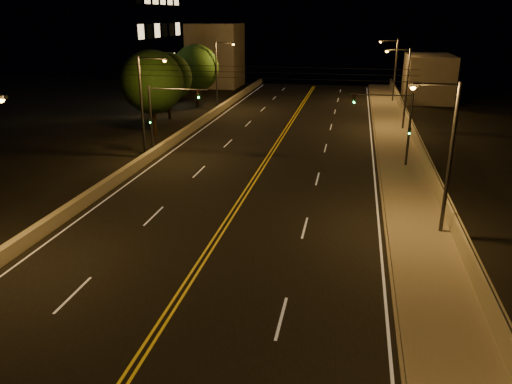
% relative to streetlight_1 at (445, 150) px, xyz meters
% --- Properties ---
extents(road, '(18.00, 120.00, 0.02)m').
position_rel_streetlight_1_xyz_m(road, '(-11.50, 0.11, -4.79)').
color(road, black).
rests_on(road, ground).
extents(sidewalk, '(3.60, 120.00, 0.30)m').
position_rel_streetlight_1_xyz_m(sidewalk, '(-0.70, 0.11, -4.65)').
color(sidewalk, gray).
rests_on(sidewalk, ground).
extents(curb, '(0.14, 120.00, 0.15)m').
position_rel_streetlight_1_xyz_m(curb, '(-2.57, 0.11, -4.73)').
color(curb, gray).
rests_on(curb, ground).
extents(parapet_wall, '(0.30, 120.00, 1.00)m').
position_rel_streetlight_1_xyz_m(parapet_wall, '(0.95, 0.11, -4.00)').
color(parapet_wall, '#A39E88').
rests_on(parapet_wall, sidewalk).
extents(jersey_barrier, '(0.45, 120.00, 0.78)m').
position_rel_streetlight_1_xyz_m(jersey_barrier, '(-20.86, 0.11, -4.41)').
color(jersey_barrier, '#A39E88').
rests_on(jersey_barrier, ground).
extents(distant_building_right, '(6.00, 10.00, 6.13)m').
position_rel_streetlight_1_xyz_m(distant_building_right, '(5.00, 47.00, -1.74)').
color(distant_building_right, gray).
rests_on(distant_building_right, ground).
extents(distant_building_left, '(8.00, 8.00, 9.93)m').
position_rel_streetlight_1_xyz_m(distant_building_left, '(-27.50, 55.27, 0.16)').
color(distant_building_left, gray).
rests_on(distant_building_left, ground).
extents(parapet_rail, '(0.06, 120.00, 0.06)m').
position_rel_streetlight_1_xyz_m(parapet_rail, '(0.95, 0.11, -3.47)').
color(parapet_rail, black).
rests_on(parapet_rail, parapet_wall).
extents(lane_markings, '(17.32, 116.00, 0.00)m').
position_rel_streetlight_1_xyz_m(lane_markings, '(-11.50, 0.04, -4.78)').
color(lane_markings, silver).
rests_on(lane_markings, road).
extents(streetlight_1, '(2.55, 0.28, 8.22)m').
position_rel_streetlight_1_xyz_m(streetlight_1, '(0.00, 0.00, 0.00)').
color(streetlight_1, '#2D2D33').
rests_on(streetlight_1, ground).
extents(streetlight_2, '(2.55, 0.28, 8.22)m').
position_rel_streetlight_1_xyz_m(streetlight_2, '(0.00, 26.09, 0.00)').
color(streetlight_2, '#2D2D33').
rests_on(streetlight_2, ground).
extents(streetlight_3, '(2.55, 0.28, 8.22)m').
position_rel_streetlight_1_xyz_m(streetlight_3, '(0.00, 43.77, 0.00)').
color(streetlight_3, '#2D2D33').
rests_on(streetlight_3, ground).
extents(streetlight_5, '(2.55, 0.28, 8.22)m').
position_rel_streetlight_1_xyz_m(streetlight_5, '(-21.39, 11.85, 0.00)').
color(streetlight_5, '#2D2D33').
rests_on(streetlight_5, ground).
extents(streetlight_6, '(2.55, 0.28, 8.22)m').
position_rel_streetlight_1_xyz_m(streetlight_6, '(-21.39, 34.65, 0.00)').
color(streetlight_6, '#2D2D33').
rests_on(streetlight_6, ground).
extents(traffic_signal_right, '(5.11, 0.31, 5.82)m').
position_rel_streetlight_1_xyz_m(traffic_signal_right, '(-1.53, 12.58, -1.10)').
color(traffic_signal_right, '#2D2D33').
rests_on(traffic_signal_right, ground).
extents(traffic_signal_left, '(5.11, 0.31, 5.82)m').
position_rel_streetlight_1_xyz_m(traffic_signal_left, '(-20.26, 12.58, -1.10)').
color(traffic_signal_left, '#2D2D33').
rests_on(traffic_signal_left, ground).
extents(overhead_wires, '(22.00, 0.03, 0.83)m').
position_rel_streetlight_1_xyz_m(overhead_wires, '(-11.50, 9.61, 2.60)').
color(overhead_wires, black).
extents(tree_0, '(6.06, 6.06, 8.21)m').
position_rel_streetlight_1_xyz_m(tree_0, '(-23.98, 19.75, 0.37)').
color(tree_0, black).
rests_on(tree_0, ground).
extents(tree_1, '(5.47, 5.47, 7.42)m').
position_rel_streetlight_1_xyz_m(tree_1, '(-25.40, 27.58, -0.13)').
color(tree_1, black).
rests_on(tree_1, ground).
extents(tree_2, '(5.78, 5.78, 7.83)m').
position_rel_streetlight_1_xyz_m(tree_2, '(-24.55, 35.47, 0.13)').
color(tree_2, black).
rests_on(tree_2, ground).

